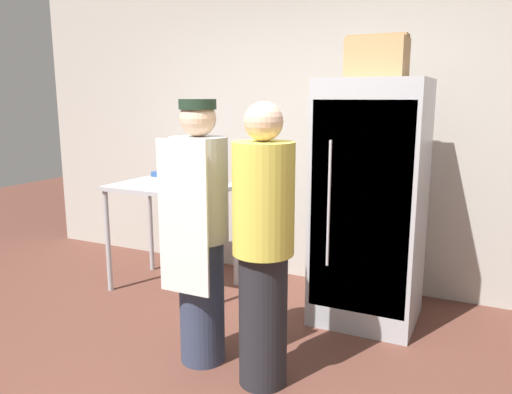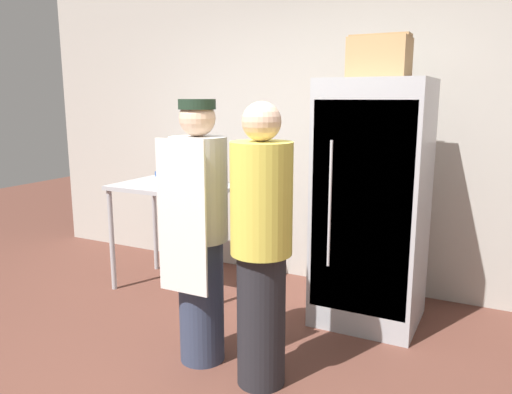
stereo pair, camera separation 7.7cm
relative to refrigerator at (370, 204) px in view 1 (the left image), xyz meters
name	(u,v)px [view 1 (the left image)]	position (x,y,z in m)	size (l,w,h in m)	color
back_wall	(325,128)	(-0.59, 0.71, 0.50)	(6.40, 0.12, 2.81)	#B7B2A8
refrigerator	(370,204)	(0.00, 0.00, 0.00)	(0.75, 0.71, 1.81)	#ADAFB5
prep_counter	(171,199)	(-1.70, -0.12, -0.09)	(1.02, 0.68, 0.93)	#ADAFB5
donut_box	(192,182)	(-1.44, -0.18, 0.08)	(0.29, 0.19, 0.23)	silver
blender_pitcher	(218,170)	(-1.37, 0.13, 0.15)	(0.12, 0.12, 0.26)	#99999E
binder_stack	(172,176)	(-1.81, 0.06, 0.07)	(0.32, 0.23, 0.09)	silver
cardboard_storage_box	(377,58)	(0.00, 0.03, 1.05)	(0.41, 0.30, 0.30)	#A87F51
person_baker	(200,231)	(-0.80, -1.08, -0.04)	(0.35, 0.37, 1.67)	#333D56
person_customer	(263,246)	(-0.34, -1.15, -0.06)	(0.35, 0.35, 1.66)	#232328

